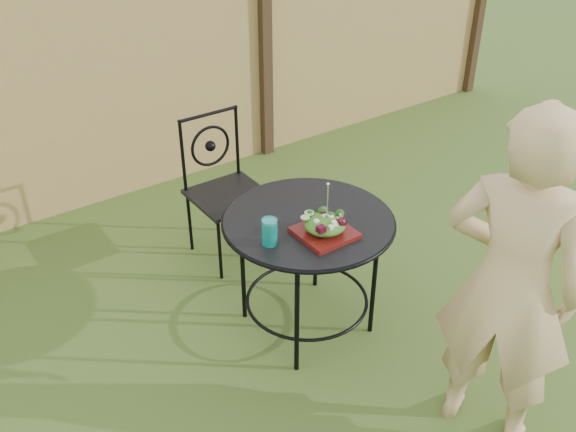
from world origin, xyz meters
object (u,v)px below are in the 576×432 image
object	(u,v)px
diner	(510,286)
salad_plate	(325,233)
patio_chair	(224,185)
patio_table	(308,240)

from	to	relation	value
diner	salad_plate	world-z (taller)	diner
patio_chair	diner	size ratio (longest dim) A/B	0.57
patio_table	diner	xyz separation A→B (m)	(0.27, -1.06, 0.25)
patio_chair	diner	bearing A→B (deg)	-82.69
salad_plate	patio_chair	bearing A→B (deg)	88.03
patio_chair	salad_plate	world-z (taller)	patio_chair
patio_chair	patio_table	bearing A→B (deg)	-90.79
patio_chair	salad_plate	size ratio (longest dim) A/B	3.52
diner	salad_plate	xyz separation A→B (m)	(-0.29, 0.89, -0.10)
patio_chair	diner	world-z (taller)	diner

